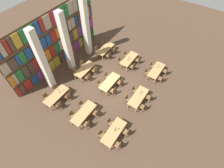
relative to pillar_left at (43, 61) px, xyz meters
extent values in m
plane|color=#4C3828|center=(2.73, -4.53, -3.00)|extent=(40.00, 40.00, 0.00)
cube|color=brown|center=(2.73, 1.47, -0.25)|extent=(10.76, 0.06, 5.50)
cube|color=brown|center=(2.73, 1.47, -2.98)|extent=(10.76, 0.35, 0.03)
cube|color=maroon|center=(-2.41, 1.43, -2.46)|extent=(0.28, 0.20, 1.02)
cube|color=#47382D|center=(-2.05, 1.43, -2.46)|extent=(0.40, 0.20, 1.02)
cube|color=maroon|center=(-1.43, 1.43, -2.46)|extent=(0.69, 0.20, 1.02)
cube|color=navy|center=(-0.69, 1.43, -2.46)|extent=(0.65, 0.20, 1.02)
cube|color=#84387A|center=(-0.10, 1.43, -2.46)|extent=(0.44, 0.20, 1.02)
cube|color=#84387A|center=(0.40, 1.43, -2.46)|extent=(0.44, 0.20, 1.02)
cube|color=navy|center=(0.83, 1.43, -2.46)|extent=(0.29, 0.20, 1.02)
cube|color=#B7932D|center=(1.38, 1.43, -2.46)|extent=(0.69, 0.20, 1.02)
cube|color=#B7932D|center=(2.13, 1.43, -2.46)|extent=(0.68, 0.20, 1.02)
cube|color=#47382D|center=(2.77, 1.43, -2.46)|extent=(0.46, 0.20, 1.02)
cube|color=navy|center=(3.32, 1.43, -2.46)|extent=(0.59, 0.20, 1.02)
cube|color=tan|center=(3.79, 1.43, -2.46)|extent=(0.28, 0.20, 1.02)
cube|color=orange|center=(4.22, 1.43, -2.46)|extent=(0.54, 0.20, 1.02)
cube|color=#84387A|center=(4.67, 1.43, -2.46)|extent=(0.27, 0.20, 1.02)
cube|color=#84387A|center=(5.16, 1.43, -2.46)|extent=(0.64, 0.20, 1.02)
cube|color=#B7932D|center=(5.76, 1.43, -2.46)|extent=(0.49, 0.20, 1.02)
cube|color=#236B38|center=(6.37, 1.43, -2.46)|extent=(0.61, 0.20, 1.02)
cube|color=tan|center=(6.88, 1.43, -2.46)|extent=(0.30, 0.20, 1.02)
cube|color=#236B38|center=(7.38, 1.43, -2.46)|extent=(0.57, 0.20, 1.02)
cube|color=#236B38|center=(7.90, 1.43, -2.46)|extent=(0.34, 0.20, 1.02)
cube|color=brown|center=(2.73, 1.47, -1.61)|extent=(10.76, 0.35, 0.03)
cube|color=orange|center=(-2.39, 1.43, -1.05)|extent=(0.32, 0.20, 1.09)
cube|color=tan|center=(-2.06, 1.43, -1.05)|extent=(0.26, 0.20, 1.09)
cube|color=#236B38|center=(-1.62, 1.43, -1.05)|extent=(0.51, 0.20, 1.09)
cube|color=#47382D|center=(-1.05, 1.43, -1.05)|extent=(0.51, 0.20, 1.09)
cube|color=#47382D|center=(-0.47, 1.43, -1.05)|extent=(0.51, 0.20, 1.09)
cube|color=maroon|center=(-0.05, 1.43, -1.05)|extent=(0.29, 0.20, 1.09)
cube|color=maroon|center=(0.43, 1.43, -1.05)|extent=(0.61, 0.20, 1.09)
cube|color=maroon|center=(0.94, 1.43, -1.05)|extent=(0.29, 0.20, 1.09)
cube|color=orange|center=(1.43, 1.43, -1.05)|extent=(0.57, 0.20, 1.09)
cube|color=maroon|center=(2.03, 1.43, -1.05)|extent=(0.51, 0.20, 1.09)
cube|color=#236B38|center=(2.57, 1.43, -1.05)|extent=(0.49, 0.20, 1.09)
cube|color=tan|center=(3.15, 1.43, -1.05)|extent=(0.51, 0.20, 1.09)
cube|color=maroon|center=(3.59, 1.43, -1.05)|extent=(0.27, 0.20, 1.09)
cube|color=tan|center=(4.03, 1.43, -1.05)|extent=(0.55, 0.20, 1.09)
cube|color=#47382D|center=(4.62, 1.43, -1.05)|extent=(0.50, 0.20, 1.09)
cube|color=#B7932D|center=(5.21, 1.43, -1.05)|extent=(0.58, 0.20, 1.09)
cube|color=#84387A|center=(5.79, 1.43, -1.05)|extent=(0.48, 0.20, 1.09)
cube|color=navy|center=(6.21, 1.43, -1.05)|extent=(0.30, 0.20, 1.09)
cube|color=maroon|center=(6.69, 1.43, -1.05)|extent=(0.62, 0.20, 1.09)
cube|color=maroon|center=(7.27, 1.43, -1.05)|extent=(0.44, 0.20, 1.09)
cube|color=#84387A|center=(7.81, 1.43, -1.05)|extent=(0.51, 0.20, 1.09)
cube|color=brown|center=(2.73, 1.47, -0.23)|extent=(10.76, 0.35, 0.03)
cube|color=tan|center=(-2.26, 1.43, 0.28)|extent=(0.58, 0.20, 0.99)
cube|color=#47382D|center=(-1.63, 1.43, 0.28)|extent=(0.64, 0.20, 0.99)
cube|color=navy|center=(-1.13, 1.43, 0.28)|extent=(0.27, 0.20, 0.99)
cube|color=#236B38|center=(-0.73, 1.43, 0.28)|extent=(0.50, 0.20, 0.99)
cube|color=navy|center=(-0.13, 1.43, 0.28)|extent=(0.58, 0.20, 0.99)
cube|color=maroon|center=(0.43, 1.43, 0.28)|extent=(0.45, 0.20, 0.99)
cube|color=#84387A|center=(0.89, 1.43, 0.28)|extent=(0.42, 0.20, 0.99)
cube|color=navy|center=(1.41, 1.43, 0.28)|extent=(0.57, 0.20, 0.99)
cube|color=navy|center=(2.01, 1.43, 0.28)|extent=(0.48, 0.20, 0.99)
cube|color=maroon|center=(2.57, 1.43, 0.28)|extent=(0.55, 0.20, 0.99)
cube|color=orange|center=(3.23, 1.43, 0.28)|extent=(0.62, 0.20, 0.99)
cube|color=#B7932D|center=(3.85, 1.43, 0.28)|extent=(0.57, 0.20, 0.99)
cube|color=#47382D|center=(4.31, 1.43, 0.28)|extent=(0.27, 0.20, 0.99)
cube|color=tan|center=(4.70, 1.43, 0.28)|extent=(0.35, 0.20, 0.99)
cube|color=tan|center=(5.17, 1.43, 0.28)|extent=(0.48, 0.20, 0.99)
cube|color=navy|center=(5.64, 1.43, 0.28)|extent=(0.30, 0.20, 0.99)
cube|color=#47382D|center=(6.02, 1.43, 0.28)|extent=(0.32, 0.20, 0.99)
cube|color=maroon|center=(6.39, 1.43, 0.28)|extent=(0.27, 0.20, 0.99)
cube|color=orange|center=(6.92, 1.43, 0.28)|extent=(0.66, 0.20, 0.99)
cube|color=orange|center=(7.50, 1.43, 0.28)|extent=(0.45, 0.20, 0.99)
cube|color=navy|center=(7.92, 1.43, 0.28)|extent=(0.29, 0.20, 0.99)
cube|color=brown|center=(2.73, 1.47, 1.14)|extent=(10.76, 0.35, 0.03)
cube|color=tan|center=(-1.74, 1.43, 1.75)|extent=(0.36, 0.20, 1.19)
cube|color=maroon|center=(-1.38, 1.43, 1.75)|extent=(0.26, 0.20, 1.19)
cube|color=#47382D|center=(-1.03, 1.43, 1.75)|extent=(0.29, 0.20, 1.19)
cube|color=#B7932D|center=(-0.52, 1.43, 1.75)|extent=(0.58, 0.20, 1.19)
cube|color=#236B38|center=(0.18, 1.43, 1.75)|extent=(0.69, 0.20, 1.19)
cube|color=#236B38|center=(0.85, 1.43, 1.75)|extent=(0.56, 0.20, 1.19)
cube|color=navy|center=(1.39, 1.43, 1.75)|extent=(0.41, 0.20, 1.19)
cube|color=maroon|center=(1.84, 1.43, 1.75)|extent=(0.33, 0.20, 1.19)
cube|color=tan|center=(2.41, 1.43, 1.75)|extent=(0.68, 0.20, 1.19)
cube|color=maroon|center=(2.92, 1.43, 1.75)|extent=(0.29, 0.20, 1.19)
cube|color=#84387A|center=(3.42, 1.43, 1.75)|extent=(0.66, 0.20, 1.19)
cube|color=#236B38|center=(4.14, 1.43, 1.75)|extent=(0.69, 0.20, 1.19)
cube|color=#236B38|center=(4.69, 1.43, 1.75)|extent=(0.30, 0.20, 1.19)
cube|color=tan|center=(5.19, 1.43, 1.75)|extent=(0.60, 0.20, 1.19)
cube|color=tan|center=(5.82, 1.43, 1.75)|extent=(0.57, 0.20, 1.19)
cube|color=#236B38|center=(6.32, 1.43, 1.75)|extent=(0.29, 0.20, 1.19)
cube|color=orange|center=(6.82, 1.43, 1.75)|extent=(0.59, 0.20, 1.19)
cube|color=silver|center=(0.00, 0.00, 0.00)|extent=(0.52, 0.52, 6.00)
cube|color=silver|center=(2.73, 0.00, 0.00)|extent=(0.52, 0.52, 6.00)
cube|color=silver|center=(5.47, 0.00, 0.00)|extent=(0.52, 0.52, 6.00)
cube|color=tan|center=(-0.90, -7.42, -2.30)|extent=(2.27, 0.89, 0.04)
cylinder|color=tan|center=(-1.96, -7.78, -2.66)|extent=(0.07, 0.07, 0.68)
cylinder|color=tan|center=(0.15, -7.78, -2.66)|extent=(0.07, 0.07, 0.68)
cylinder|color=tan|center=(-1.96, -7.05, -2.66)|extent=(0.07, 0.07, 0.68)
cylinder|color=tan|center=(0.15, -7.05, -2.66)|extent=(0.07, 0.07, 0.68)
cylinder|color=brown|center=(-1.67, -7.91, -2.78)|extent=(0.04, 0.04, 0.44)
cylinder|color=brown|center=(-1.31, -7.91, -2.78)|extent=(0.04, 0.04, 0.44)
cylinder|color=brown|center=(-1.67, -8.25, -2.78)|extent=(0.04, 0.04, 0.44)
cylinder|color=brown|center=(-1.31, -8.25, -2.78)|extent=(0.04, 0.04, 0.44)
cube|color=brown|center=(-1.49, -8.08, -2.54)|extent=(0.42, 0.40, 0.04)
cube|color=brown|center=(-1.49, -8.27, -2.31)|extent=(0.40, 0.03, 0.42)
cylinder|color=brown|center=(-1.31, -6.92, -2.78)|extent=(0.04, 0.04, 0.44)
cylinder|color=brown|center=(-1.67, -6.92, -2.78)|extent=(0.04, 0.04, 0.44)
cylinder|color=brown|center=(-1.31, -6.58, -2.78)|extent=(0.04, 0.04, 0.44)
cylinder|color=brown|center=(-1.67, -6.58, -2.78)|extent=(0.04, 0.04, 0.44)
cube|color=brown|center=(-1.49, -6.75, -2.54)|extent=(0.42, 0.40, 0.04)
cube|color=brown|center=(-1.49, -6.57, -2.31)|extent=(0.40, 0.03, 0.42)
cylinder|color=brown|center=(-0.53, -7.91, -2.78)|extent=(0.04, 0.04, 0.44)
cylinder|color=brown|center=(-0.17, -7.91, -2.78)|extent=(0.04, 0.04, 0.44)
cylinder|color=brown|center=(-0.53, -8.25, -2.78)|extent=(0.04, 0.04, 0.44)
cylinder|color=brown|center=(-0.17, -8.25, -2.78)|extent=(0.04, 0.04, 0.44)
cube|color=brown|center=(-0.35, -8.08, -2.54)|extent=(0.42, 0.40, 0.04)
cube|color=brown|center=(-0.35, -8.27, -2.31)|extent=(0.40, 0.03, 0.42)
cylinder|color=brown|center=(-0.17, -6.92, -2.78)|extent=(0.04, 0.04, 0.44)
cylinder|color=brown|center=(-0.53, -6.92, -2.78)|extent=(0.04, 0.04, 0.44)
cylinder|color=brown|center=(-0.17, -6.58, -2.78)|extent=(0.04, 0.04, 0.44)
cylinder|color=brown|center=(-0.53, -6.58, -2.78)|extent=(0.04, 0.04, 0.44)
cube|color=brown|center=(-0.35, -6.75, -2.54)|extent=(0.42, 0.40, 0.04)
cube|color=brown|center=(-0.35, -6.57, -2.31)|extent=(0.40, 0.03, 0.42)
cylinder|color=brown|center=(-0.77, -7.45, -2.27)|extent=(0.14, 0.14, 0.01)
cylinder|color=brown|center=(-0.77, -7.45, -2.07)|extent=(0.02, 0.02, 0.38)
cone|color=brown|center=(-0.77, -7.45, -1.84)|extent=(0.11, 0.11, 0.07)
cube|color=tan|center=(2.80, -7.43, -2.30)|extent=(2.27, 0.89, 0.04)
cylinder|color=tan|center=(1.75, -7.79, -2.66)|extent=(0.07, 0.07, 0.68)
cylinder|color=tan|center=(3.86, -7.79, -2.66)|extent=(0.07, 0.07, 0.68)
cylinder|color=tan|center=(1.75, -7.06, -2.66)|extent=(0.07, 0.07, 0.68)
cylinder|color=tan|center=(3.86, -7.06, -2.66)|extent=(0.07, 0.07, 0.68)
cylinder|color=brown|center=(2.08, -7.92, -2.78)|extent=(0.04, 0.04, 0.44)
cylinder|color=brown|center=(2.44, -7.92, -2.78)|extent=(0.04, 0.04, 0.44)
cylinder|color=brown|center=(2.08, -8.26, -2.78)|extent=(0.04, 0.04, 0.44)
cylinder|color=brown|center=(2.44, -8.26, -2.78)|extent=(0.04, 0.04, 0.44)
cube|color=brown|center=(2.26, -8.09, -2.54)|extent=(0.42, 0.40, 0.04)
cube|color=brown|center=(2.26, -8.28, -2.31)|extent=(0.40, 0.03, 0.42)
cylinder|color=brown|center=(2.44, -6.93, -2.78)|extent=(0.04, 0.04, 0.44)
cylinder|color=brown|center=(2.08, -6.93, -2.78)|extent=(0.04, 0.04, 0.44)
cylinder|color=brown|center=(2.44, -6.59, -2.78)|extent=(0.04, 0.04, 0.44)
cylinder|color=brown|center=(2.08, -6.59, -2.78)|extent=(0.04, 0.04, 0.44)
cube|color=brown|center=(2.26, -6.76, -2.54)|extent=(0.42, 0.40, 0.04)
cube|color=brown|center=(2.26, -6.58, -2.31)|extent=(0.40, 0.03, 0.42)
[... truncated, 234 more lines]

